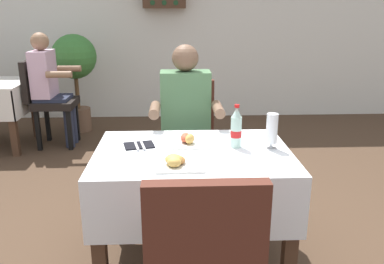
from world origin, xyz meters
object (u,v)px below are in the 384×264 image
main_dining_table (193,179)px  napkin_cutlery_set (139,145)px  chair_near_camera_side (202,263)px  potted_plant_corner (75,65)px  seated_diner_far (186,122)px  background_patron (50,84)px  beer_glass_left (272,130)px  chair_far_diner_seat (188,137)px  plate_far_diner (189,140)px  background_chair_right (47,98)px  plate_near_camera (177,162)px  cola_bottle_primary (236,129)px

main_dining_table → napkin_cutlery_set: napkin_cutlery_set is taller
main_dining_table → chair_near_camera_side: chair_near_camera_side is taller
chair_near_camera_side → potted_plant_corner: (-1.32, 3.62, 0.28)m
main_dining_table → seated_diner_far: seated_diner_far is taller
background_patron → beer_glass_left: bearing=-49.6°
napkin_cutlery_set → potted_plant_corner: potted_plant_corner is taller
chair_near_camera_side → beer_glass_left: size_ratio=4.69×
beer_glass_left → napkin_cutlery_set: beer_glass_left is taller
chair_far_diner_seat → potted_plant_corner: 2.45m
beer_glass_left → potted_plant_corner: size_ratio=0.17×
plate_far_diner → potted_plant_corner: potted_plant_corner is taller
chair_near_camera_side → napkin_cutlery_set: bearing=109.4°
main_dining_table → chair_near_camera_side: (0.00, -0.79, -0.00)m
napkin_cutlery_set → background_patron: size_ratio=0.16×
main_dining_table → background_chair_right: bearing=123.8°
seated_diner_far → background_chair_right: (-1.50, 1.59, -0.16)m
plate_near_camera → chair_far_diner_seat: bearing=85.0°
plate_near_camera → napkin_cutlery_set: plate_near_camera is taller
plate_near_camera → plate_far_diner: 0.35m
main_dining_table → cola_bottle_primary: size_ratio=4.37×
main_dining_table → potted_plant_corner: 3.14m
chair_near_camera_side → potted_plant_corner: potted_plant_corner is taller
plate_near_camera → cola_bottle_primary: 0.44m
cola_bottle_primary → background_patron: 2.81m
napkin_cutlery_set → potted_plant_corner: 2.92m
chair_near_camera_side → beer_glass_left: bearing=60.8°
seated_diner_far → napkin_cutlery_set: size_ratio=6.42×
chair_far_diner_seat → beer_glass_left: chair_far_diner_seat is taller
plate_near_camera → background_patron: (-1.38, 2.49, -0.04)m
seated_diner_far → plate_near_camera: bearing=-94.4°
plate_near_camera → potted_plant_corner: (-1.23, 3.05, 0.08)m
chair_near_camera_side → cola_bottle_primary: size_ratio=3.84×
plate_far_diner → cola_bottle_primary: (0.27, -0.07, 0.09)m
plate_far_diner → background_chair_right: background_chair_right is taller
cola_bottle_primary → napkin_cutlery_set: (-0.56, 0.04, -0.11)m
chair_far_diner_seat → background_chair_right: same height
chair_near_camera_side → plate_near_camera: bearing=98.8°
plate_far_diner → potted_plant_corner: bearing=115.7°
plate_near_camera → cola_bottle_primary: cola_bottle_primary is taller
plate_near_camera → plate_far_diner: (0.07, 0.34, 0.00)m
beer_glass_left → plate_far_diner: bearing=167.4°
main_dining_table → plate_far_diner: 0.23m
seated_diner_far → beer_glass_left: seated_diner_far is taller
seated_diner_far → cola_bottle_primary: 0.69m
plate_near_camera → potted_plant_corner: bearing=112.0°
main_dining_table → cola_bottle_primary: 0.38m
main_dining_table → plate_far_diner: bearing=97.5°
chair_near_camera_side → background_chair_right: size_ratio=1.00×
chair_far_diner_seat → potted_plant_corner: bearing=122.8°
chair_far_diner_seat → background_chair_right: bearing=135.7°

